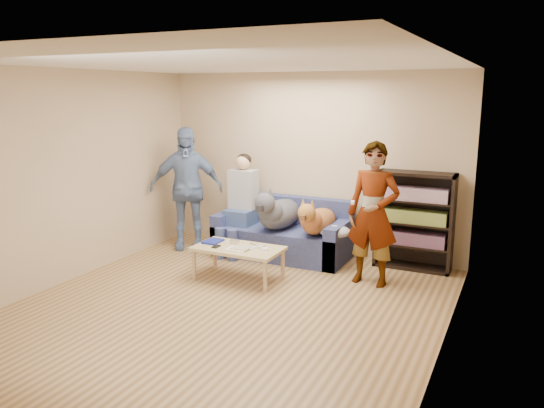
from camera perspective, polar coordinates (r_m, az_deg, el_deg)
The scene contains 27 objects.
ground at distance 5.88m, azimuth -5.17°, elevation -11.32°, with size 5.00×5.00×0.00m, color brown.
ceiling at distance 5.41m, azimuth -5.71°, elevation 14.87°, with size 5.00×5.00×0.00m, color white.
wall_back at distance 7.72m, azimuth 4.20°, elevation 4.36°, with size 4.50×4.50×0.00m, color tan.
wall_front at distance 3.66m, azimuth -26.11°, elevation -5.54°, with size 4.50×4.50×0.00m, color tan.
wall_left at distance 6.92m, azimuth -21.62°, elevation 2.65°, with size 5.00×5.00×0.00m, color tan.
wall_right at distance 4.77m, azimuth 18.45°, elevation -1.04°, with size 5.00×5.00×0.00m, color tan.
blanket at distance 7.10m, azimuth 6.74°, elevation -2.93°, with size 0.44×0.37×0.15m, color silver.
person_standing_right at distance 6.50m, azimuth 10.82°, elevation -1.08°, with size 0.64×0.42×1.75m, color gray.
person_standing_left at distance 7.99m, azimuth -9.21°, elevation 1.67°, with size 1.07×0.45×1.82m, color #7D98C8.
held_controller at distance 6.33m, azimuth 8.66°, elevation 0.16°, with size 0.04×0.12×0.03m, color white.
notebook_blue at distance 6.89m, azimuth -6.36°, elevation -4.01°, with size 0.20×0.26×0.03m, color navy.
papers at distance 6.54m, azimuth -3.70°, elevation -4.87°, with size 0.26×0.20×0.01m, color white.
magazine at distance 6.54m, azimuth -3.38°, elevation -4.74°, with size 0.22×0.17×0.01m, color #ADA68A.
camera_silver at distance 6.80m, azimuth -4.04°, elevation -4.06°, with size 0.11×0.06×0.05m, color silver.
controller_a at distance 6.61m, azimuth -1.10°, elevation -4.61°, with size 0.04×0.13×0.03m, color silver.
controller_b at distance 6.50m, azimuth -0.79°, elevation -4.88°, with size 0.09×0.06×0.03m, color white.
headphone_cup_a at distance 6.54m, azimuth -2.20°, elevation -4.83°, with size 0.07×0.07×0.02m, color white.
headphone_cup_b at distance 6.61m, azimuth -1.88°, elevation -4.65°, with size 0.07×0.07×0.02m, color white.
pen_orange at distance 6.53m, azimuth -4.49°, elevation -4.95°, with size 0.01×0.01×0.14m, color orange.
pen_black at distance 6.75m, azimuth -2.01°, elevation -4.35°, with size 0.01×0.01×0.14m, color black.
wallet at distance 6.67m, azimuth -6.04°, elevation -4.57°, with size 0.07×0.12×0.01m, color black.
sofa at distance 7.66m, azimuth 1.22°, elevation -3.47°, with size 1.90×0.85×0.82m.
person_seated at distance 7.71m, azimuth -3.45°, elevation 0.38°, with size 0.40×0.73×1.47m.
dog_gray at distance 7.43m, azimuth 0.58°, elevation -0.92°, with size 0.46×1.27×0.67m.
dog_tan at distance 7.17m, azimuth 4.83°, elevation -1.75°, with size 0.39×1.15×0.56m.
coffee_table at distance 6.67m, azimuth -3.65°, elevation -5.03°, with size 1.10×0.60×0.42m.
bookshelf at distance 7.25m, azimuth 15.08°, elevation -1.52°, with size 1.00×0.34×1.30m.
Camera 1 is at (2.80, -4.62, 2.33)m, focal length 35.00 mm.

